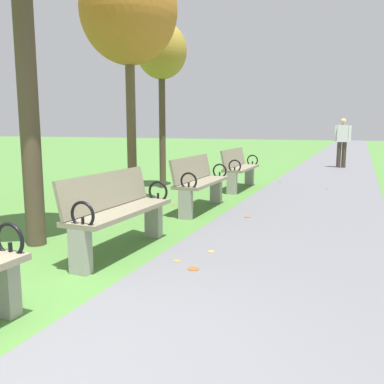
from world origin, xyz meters
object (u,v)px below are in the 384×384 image
at_px(tree_2, 129,11).
at_px(tree_3, 161,54).
at_px(park_bench_3, 199,181).
at_px(pedestrian_walking, 342,140).
at_px(park_bench_2, 118,210).
at_px(park_bench_4, 239,168).

xyz_separation_m(tree_2, tree_3, (-0.49, 2.23, -0.30)).
relative_size(park_bench_3, tree_2, 0.38).
bearing_deg(tree_2, pedestrian_walking, 69.82).
bearing_deg(park_bench_2, tree_3, 109.88).
bearing_deg(park_bench_3, tree_3, 129.17).
relative_size(park_bench_4, tree_2, 0.38).
xyz_separation_m(tree_3, pedestrian_walking, (3.60, 6.22, -2.04)).
height_order(park_bench_3, tree_2, tree_2).
bearing_deg(park_bench_2, tree_2, 116.26).
xyz_separation_m(park_bench_2, tree_3, (-1.68, 4.64, 2.48)).
xyz_separation_m(park_bench_2, park_bench_3, (-0.00, 2.58, 0.00)).
bearing_deg(park_bench_3, park_bench_2, -90.00).
relative_size(tree_2, tree_3, 1.15).
height_order(park_bench_4, tree_3, tree_3).
bearing_deg(tree_3, park_bench_2, -70.12).
height_order(park_bench_4, tree_2, tree_2).
bearing_deg(pedestrian_walking, tree_3, -120.03).
xyz_separation_m(park_bench_2, pedestrian_walking, (1.92, 10.85, 0.44)).
height_order(park_bench_3, park_bench_4, same).
relative_size(park_bench_4, pedestrian_walking, 0.99).
distance_m(park_bench_2, pedestrian_walking, 11.03).
bearing_deg(park_bench_2, park_bench_4, 90.00).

